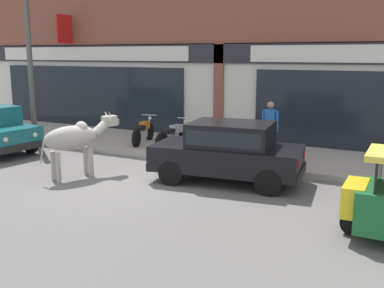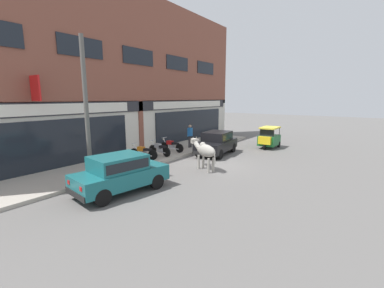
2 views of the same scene
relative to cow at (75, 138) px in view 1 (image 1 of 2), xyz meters
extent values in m
plane|color=#605E5B|center=(1.24, 0.38, -1.01)|extent=(90.00, 90.00, 0.00)
cube|color=#A8A093|center=(1.24, 4.23, -0.93)|extent=(19.00, 3.30, 0.15)
cube|color=silver|center=(1.24, 6.15, 0.69)|extent=(23.00, 0.55, 3.40)
cube|color=#28282D|center=(1.24, 5.84, 2.04)|extent=(22.08, 0.08, 0.64)
cube|color=black|center=(-4.51, 5.83, 0.34)|extent=(8.74, 0.10, 2.40)
cube|color=silver|center=(-4.51, 5.81, 2.04)|extent=(9.20, 0.05, 0.52)
cube|color=brown|center=(1.24, 5.86, 0.69)|extent=(0.36, 0.12, 3.40)
cube|color=red|center=(-5.24, 5.43, 2.99)|extent=(0.08, 0.80, 1.10)
ellipsoid|color=#9E998E|center=(-0.04, -0.09, 0.01)|extent=(1.01, 1.49, 0.60)
sphere|color=#9E998E|center=(0.07, 0.17, 0.24)|extent=(0.32, 0.32, 0.32)
cylinder|color=#9E998E|center=(-0.01, 0.36, -0.65)|extent=(0.12, 0.12, 0.72)
cylinder|color=#9E998E|center=(0.26, 0.26, -0.65)|extent=(0.12, 0.12, 0.72)
cylinder|color=#9E998E|center=(-0.33, -0.44, -0.65)|extent=(0.12, 0.12, 0.72)
cylinder|color=#9E998E|center=(-0.07, -0.55, -0.65)|extent=(0.12, 0.12, 0.72)
cylinder|color=#9E998E|center=(0.27, 0.67, 0.16)|extent=(0.40, 0.52, 0.43)
cube|color=#9E998E|center=(0.37, 0.91, 0.33)|extent=(0.34, 0.42, 0.26)
cube|color=slate|center=(0.44, 1.07, 0.29)|extent=(0.20, 0.19, 0.14)
cone|color=beige|center=(0.26, 0.91, 0.51)|extent=(0.10, 0.13, 0.19)
cone|color=beige|center=(0.45, 0.83, 0.51)|extent=(0.10, 0.13, 0.19)
cube|color=#9E998E|center=(0.19, 0.89, 0.39)|extent=(0.14, 0.09, 0.10)
cube|color=#9E998E|center=(0.49, 0.77, 0.39)|extent=(0.14, 0.09, 0.10)
cylinder|color=#9E998E|center=(-0.32, -0.78, -0.21)|extent=(0.10, 0.17, 0.60)
cylinder|color=black|center=(2.44, 0.51, -0.71)|extent=(0.62, 0.26, 0.60)
cylinder|color=black|center=(2.26, 1.94, -0.71)|extent=(0.62, 0.26, 0.60)
cylinder|color=black|center=(4.73, 0.81, -0.71)|extent=(0.62, 0.26, 0.60)
cylinder|color=black|center=(4.54, 2.24, -0.71)|extent=(0.62, 0.26, 0.60)
cube|color=black|center=(3.49, 1.38, -0.41)|extent=(3.68, 2.04, 0.60)
cube|color=black|center=(3.59, 1.39, 0.17)|extent=(2.07, 1.67, 0.56)
cube|color=black|center=(3.59, 1.39, 0.17)|extent=(1.92, 1.67, 0.35)
cube|color=black|center=(1.78, 1.15, -0.63)|extent=(0.31, 1.52, 0.20)
cube|color=black|center=(5.21, 1.60, -0.63)|extent=(0.31, 1.52, 0.20)
sphere|color=silver|center=(1.81, 0.67, -0.33)|extent=(0.14, 0.14, 0.14)
sphere|color=silver|center=(1.69, 1.63, -0.33)|extent=(0.14, 0.14, 0.14)
cube|color=red|center=(5.30, 1.11, -0.31)|extent=(0.05, 0.16, 0.14)
cube|color=red|center=(5.17, 2.09, -0.31)|extent=(0.05, 0.16, 0.14)
cylinder|color=black|center=(-3.20, 1.49, -0.71)|extent=(0.62, 0.26, 0.60)
cube|color=black|center=(-2.72, 0.70, -0.63)|extent=(0.32, 1.52, 0.20)
sphere|color=silver|center=(-2.63, 1.17, -0.33)|extent=(0.14, 0.14, 0.14)
sphere|color=silver|center=(-2.76, 0.22, -0.33)|extent=(0.14, 0.14, 0.14)
cylinder|color=black|center=(6.71, -0.62, -0.79)|extent=(0.44, 0.13, 0.44)
cube|color=yellow|center=(6.71, -0.62, -0.34)|extent=(0.37, 0.87, 0.52)
cylinder|color=black|center=(7.04, -1.11, 0.19)|extent=(0.04, 0.04, 0.55)
cylinder|color=black|center=(7.03, -0.13, 0.19)|extent=(0.04, 0.04, 0.55)
cube|color=black|center=(7.03, -0.62, 0.18)|extent=(0.04, 0.93, 0.50)
cylinder|color=black|center=(-0.69, 4.43, -0.58)|extent=(0.23, 0.57, 0.56)
cylinder|color=black|center=(-0.40, 3.21, -0.58)|extent=(0.23, 0.57, 0.56)
cube|color=#B2B5BA|center=(-0.54, 3.80, -0.54)|extent=(0.27, 0.36, 0.24)
cube|color=orange|center=(-0.58, 3.96, -0.28)|extent=(0.32, 0.44, 0.24)
cube|color=black|center=(-0.49, 3.57, -0.30)|extent=(0.33, 0.56, 0.12)
cylinder|color=#B2B5BA|center=(-0.67, 4.37, -0.28)|extent=(0.10, 0.27, 0.59)
cylinder|color=#B2B5BA|center=(-0.68, 4.41, 0.00)|extent=(0.51, 0.15, 0.03)
sphere|color=silver|center=(-0.70, 4.47, -0.12)|extent=(0.12, 0.12, 0.12)
cylinder|color=#B2B5BA|center=(-0.57, 3.42, -0.62)|extent=(0.17, 0.48, 0.06)
cylinder|color=black|center=(0.73, 4.33, -0.58)|extent=(0.15, 0.57, 0.56)
cylinder|color=black|center=(0.62, 3.08, -0.58)|extent=(0.15, 0.57, 0.56)
cube|color=#B2B5BA|center=(0.67, 3.68, -0.54)|extent=(0.23, 0.34, 0.24)
cube|color=#A8AAB2|center=(0.69, 3.84, -0.28)|extent=(0.27, 0.42, 0.24)
cube|color=black|center=(0.65, 3.45, -0.30)|extent=(0.27, 0.54, 0.12)
cylinder|color=#B2B5BA|center=(0.73, 4.27, -0.28)|extent=(0.06, 0.27, 0.59)
cylinder|color=#B2B5BA|center=(0.73, 4.31, 0.00)|extent=(0.52, 0.08, 0.03)
sphere|color=silver|center=(0.73, 4.37, -0.12)|extent=(0.12, 0.12, 0.12)
cylinder|color=#B2B5BA|center=(0.53, 3.34, -0.62)|extent=(0.10, 0.48, 0.06)
cylinder|color=black|center=(1.93, 4.45, -0.58)|extent=(0.12, 0.56, 0.56)
cylinder|color=black|center=(1.98, 3.20, -0.58)|extent=(0.12, 0.56, 0.56)
cube|color=#B2B5BA|center=(1.96, 3.80, -0.54)|extent=(0.21, 0.33, 0.24)
cube|color=red|center=(1.95, 3.96, -0.28)|extent=(0.26, 0.41, 0.24)
cube|color=black|center=(1.97, 3.56, -0.30)|extent=(0.24, 0.53, 0.12)
cylinder|color=#B2B5BA|center=(1.93, 4.39, -0.28)|extent=(0.05, 0.27, 0.59)
cylinder|color=#B2B5BA|center=(1.93, 4.43, 0.00)|extent=(0.52, 0.05, 0.03)
sphere|color=silver|center=(1.93, 4.49, -0.12)|extent=(0.12, 0.12, 0.12)
cylinder|color=#B2B5BA|center=(1.86, 3.44, -0.62)|extent=(0.08, 0.48, 0.06)
cylinder|color=#2D2D33|center=(3.71, 3.71, -0.45)|extent=(0.11, 0.11, 0.82)
cylinder|color=#2D2D33|center=(3.88, 3.68, -0.45)|extent=(0.11, 0.11, 0.82)
cylinder|color=#236BB7|center=(3.80, 3.70, 0.24)|extent=(0.32, 0.32, 0.56)
cylinder|color=#236BB7|center=(3.59, 3.73, 0.22)|extent=(0.08, 0.08, 0.56)
cylinder|color=#236BB7|center=(4.00, 3.66, 0.22)|extent=(0.08, 0.08, 0.56)
sphere|color=tan|center=(3.80, 3.70, 0.64)|extent=(0.20, 0.20, 0.20)
cylinder|color=#595651|center=(-4.48, 2.88, 2.09)|extent=(0.18, 0.18, 5.90)
camera|label=1|loc=(7.62, -8.30, 2.05)|focal=42.00mm
camera|label=2|loc=(-10.50, -6.80, 2.58)|focal=24.00mm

